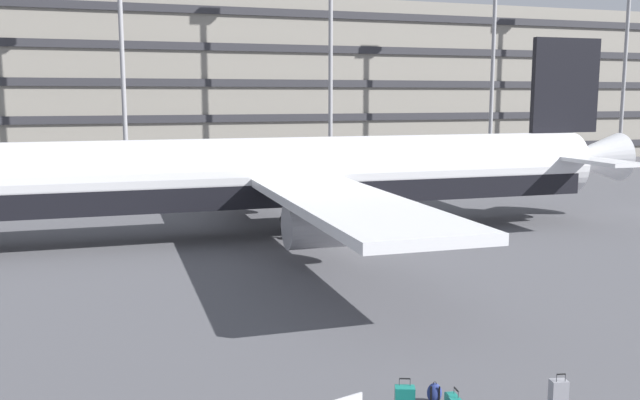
{
  "coord_description": "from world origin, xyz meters",
  "views": [
    {
      "loc": [
        -12.11,
        -29.89,
        6.92
      ],
      "look_at": [
        -3.98,
        -5.25,
        3.0
      ],
      "focal_mm": 38.77,
      "sensor_mm": 36.0,
      "label": 1
    }
  ],
  "objects": [
    {
      "name": "light_mast_right",
      "position": [
        23.44,
        26.77,
        11.67
      ],
      "size": [
        1.8,
        0.5,
        20.01
      ],
      "color": "gray",
      "rests_on": "ground_plane"
    },
    {
      "name": "light_mast_center_right",
      "position": [
        7.55,
        26.77,
        13.07
      ],
      "size": [
        1.8,
        0.5,
        22.74
      ],
      "color": "gray",
      "rests_on": "ground_plane"
    },
    {
      "name": "light_mast_far_right",
      "position": [
        38.48,
        26.77,
        13.1
      ],
      "size": [
        1.8,
        0.5,
        22.78
      ],
      "color": "gray",
      "rests_on": "ground_plane"
    },
    {
      "name": "light_mast_center_left",
      "position": [
        -9.58,
        26.77,
        11.58
      ],
      "size": [
        1.8,
        0.5,
        19.85
      ],
      "color": "gray",
      "rests_on": "ground_plane"
    },
    {
      "name": "terminal_structure",
      "position": [
        0.0,
        44.26,
        8.11
      ],
      "size": [
        133.82,
        20.67,
        16.21
      ],
      "color": "gray",
      "rests_on": "ground_plane"
    },
    {
      "name": "suitcase_laid_flat",
      "position": [
        -2.57,
        -17.82,
        0.38
      ],
      "size": [
        0.41,
        0.33,
        0.9
      ],
      "color": "gray",
      "rests_on": "ground_plane"
    },
    {
      "name": "backpack_silver",
      "position": [
        -4.98,
        -16.59,
        0.23
      ],
      "size": [
        0.39,
        0.34,
        0.52
      ],
      "color": "navy",
      "rests_on": "ground_plane"
    },
    {
      "name": "airliner",
      "position": [
        -3.48,
        3.12,
        2.99
      ],
      "size": [
        40.8,
        33.04,
        10.08
      ],
      "color": "silver",
      "rests_on": "ground_plane"
    },
    {
      "name": "ground_plane",
      "position": [
        0.0,
        0.0,
        0.0
      ],
      "size": [
        600.0,
        600.0,
        0.0
      ],
      "primitive_type": "plane",
      "color": "#4C4C51"
    }
  ]
}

